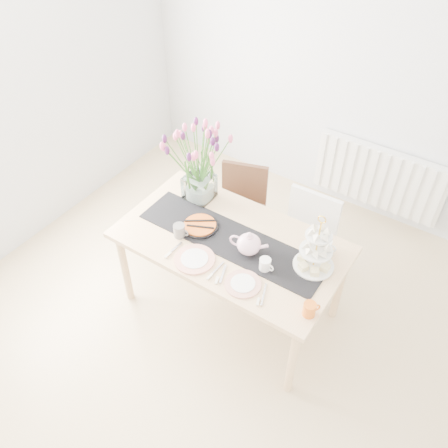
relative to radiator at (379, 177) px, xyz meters
The scene contains 16 objects.
room_shell 2.40m from the radiator, 102.86° to the right, with size 4.50×4.50×4.50m.
radiator is the anchor object (origin of this frame).
dining_table 1.78m from the radiator, 107.30° to the right, with size 1.60×0.90×0.75m.
chair_brown 1.33m from the radiator, 129.85° to the right, with size 0.50×0.50×0.80m.
chair_white 1.12m from the radiator, 100.44° to the right, with size 0.43×0.43×0.84m.
table_runner 1.80m from the radiator, 107.30° to the right, with size 1.40×0.35×0.01m, color black.
tulip_vase 1.87m from the radiator, 124.50° to the right, with size 0.73×0.73×0.63m.
cake_stand 1.65m from the radiator, 87.67° to the right, with size 0.27×0.27×0.40m.
teapot 1.80m from the radiator, 101.76° to the right, with size 0.26×0.21×0.17m, color white, non-canonical shape.
cream_jug 1.47m from the radiator, 87.55° to the right, with size 0.10×0.10×0.10m, color white.
tart_tin 1.90m from the radiator, 114.63° to the right, with size 0.26×0.26×0.03m.
mug_grey 2.07m from the radiator, 114.71° to the right, with size 0.08×0.08×0.10m, color slate.
mug_white 1.84m from the radiator, 96.11° to the right, with size 0.08×0.08×0.09m, color white.
mug_orange 2.00m from the radiator, 83.83° to the right, with size 0.08×0.08×0.10m, color orange.
plate_left 2.10m from the radiator, 107.53° to the right, with size 0.28×0.28×0.01m, color silver.
plate_right 2.02m from the radiator, 96.96° to the right, with size 0.24×0.24×0.01m, color silver.
Camera 1 is at (1.24, -1.49, 3.11)m, focal length 38.00 mm.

